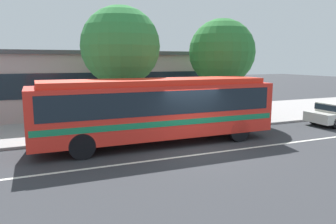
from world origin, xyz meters
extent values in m
plane|color=#333438|center=(0.00, 0.00, 0.00)|extent=(120.00, 120.00, 0.00)
cube|color=#9C9695|center=(0.00, 6.85, 0.06)|extent=(60.00, 8.00, 0.12)
cube|color=silver|center=(0.00, -0.80, 0.00)|extent=(56.00, 0.16, 0.01)
cube|color=red|center=(-1.12, 1.50, 1.53)|extent=(10.65, 2.62, 2.21)
cube|color=red|center=(-1.12, 1.50, 2.76)|extent=(9.80, 2.31, 0.24)
cube|color=#19232D|center=(-1.12, 1.50, 1.98)|extent=(10.01, 2.64, 0.97)
cube|color=#198050|center=(-1.12, 1.50, 1.13)|extent=(10.44, 2.65, 0.24)
cube|color=#19232D|center=(4.14, 1.46, 1.98)|extent=(0.14, 2.24, 1.06)
cylinder|color=black|center=(2.50, 2.60, 0.50)|extent=(1.00, 0.29, 1.00)
cylinder|color=black|center=(2.48, 0.34, 0.50)|extent=(1.00, 0.29, 1.00)
cylinder|color=black|center=(-4.52, 2.65, 0.50)|extent=(1.00, 0.29, 1.00)
cylinder|color=black|center=(-4.53, 0.39, 0.50)|extent=(1.00, 0.29, 1.00)
cylinder|color=black|center=(9.04, 2.09, 0.32)|extent=(0.64, 0.23, 0.64)
cylinder|color=black|center=(9.02, 0.57, 0.32)|extent=(0.64, 0.23, 0.64)
cylinder|color=#74635B|center=(1.49, 3.51, 0.55)|extent=(0.14, 0.14, 0.87)
cylinder|color=#74635B|center=(1.58, 3.37, 0.55)|extent=(0.14, 0.14, 0.87)
cylinder|color=purple|center=(1.53, 3.44, 1.27)|extent=(0.47, 0.47, 0.56)
sphere|color=tan|center=(1.53, 3.44, 1.66)|extent=(0.22, 0.22, 0.22)
cylinder|color=gray|center=(2.08, 3.62, 1.39)|extent=(0.08, 0.08, 2.55)
cube|color=yellow|center=(2.08, 3.62, 2.47)|extent=(0.14, 0.44, 0.56)
cylinder|color=brown|center=(-1.75, 4.92, 1.55)|extent=(0.31, 0.31, 2.85)
sphere|color=#33863F|center=(-1.75, 4.92, 4.41)|extent=(4.11, 4.11, 4.11)
cylinder|color=brown|center=(4.58, 5.22, 1.45)|extent=(0.34, 0.34, 2.67)
sphere|color=#2F7936|center=(4.58, 5.22, 4.18)|extent=(3.98, 3.98, 3.98)
cube|color=#AE9895|center=(-2.83, 12.34, 2.02)|extent=(21.91, 8.07, 4.04)
cube|color=#19232D|center=(-2.83, 8.28, 2.22)|extent=(20.16, 0.04, 1.46)
cube|color=#464548|center=(-2.83, 12.34, 4.16)|extent=(22.31, 8.47, 0.24)
camera|label=1|loc=(-6.18, -11.64, 3.66)|focal=34.47mm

